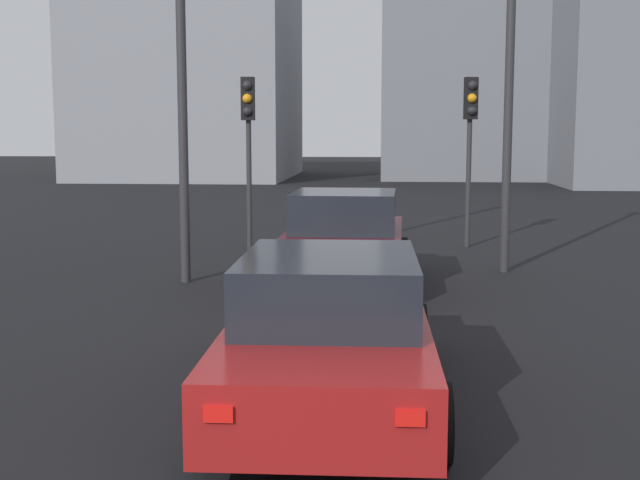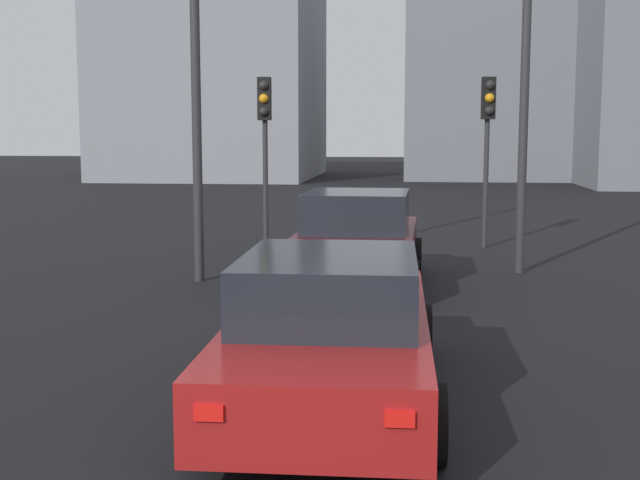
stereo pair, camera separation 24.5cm
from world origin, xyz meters
name	(u,v)px [view 1 (the left image)]	position (x,y,z in m)	size (l,w,h in m)	color
car_maroon_lead	(345,240)	(10.17, 0.11, 0.75)	(4.36, 2.16, 1.57)	#510F16
car_red_second	(330,330)	(4.05, -0.03, 0.70)	(4.81, 2.04, 1.44)	maroon
traffic_light_near_left	(470,125)	(14.98, -2.39, 2.67)	(0.33, 0.30, 3.70)	#2D2D30
traffic_light_near_right	(248,126)	(14.17, 2.35, 2.65)	(0.32, 0.29, 3.67)	#2D2D30
street_lamp_far	(510,42)	(11.72, -2.72, 4.10)	(0.56, 0.36, 6.91)	#2D2D30
building_facade_center	(485,76)	(43.38, -6.00, 5.50)	(8.57, 11.23, 10.99)	slate
building_facade_right	(194,81)	(43.01, 10.00, 5.29)	(13.24, 10.80, 10.58)	gray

